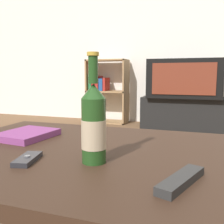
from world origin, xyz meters
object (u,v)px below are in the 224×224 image
(beer_bottle, at_px, (94,124))
(table_book, at_px, (27,135))
(television, at_px, (185,79))
(remote_control, at_px, (181,180))
(tv_stand, at_px, (183,113))
(bookshelf, at_px, (105,89))
(cell_phone, at_px, (28,159))

(beer_bottle, distance_m, table_book, 0.42)
(television, xyz_separation_m, remote_control, (0.17, -2.90, -0.19))
(table_book, bearing_deg, television, 86.76)
(tv_stand, xyz_separation_m, bookshelf, (-1.12, 0.09, 0.28))
(television, relative_size, cell_phone, 7.35)
(bookshelf, bearing_deg, cell_phone, -73.65)
(bookshelf, height_order, remote_control, bookshelf)
(bookshelf, relative_size, table_book, 3.98)
(television, bearing_deg, table_book, -99.27)
(beer_bottle, bearing_deg, bookshelf, 109.85)
(tv_stand, bearing_deg, bookshelf, 175.66)
(cell_phone, height_order, remote_control, remote_control)
(bookshelf, distance_m, cell_phone, 3.10)
(remote_control, bearing_deg, table_book, 176.49)
(television, xyz_separation_m, beer_bottle, (-0.07, -2.83, -0.09))
(tv_stand, distance_m, beer_bottle, 2.85)
(remote_control, xyz_separation_m, table_book, (-0.60, 0.26, 0.00))
(cell_phone, bearing_deg, remote_control, -16.29)
(tv_stand, xyz_separation_m, remote_control, (0.17, -2.91, 0.25))
(television, distance_m, cell_phone, 2.90)
(table_book, bearing_deg, bookshelf, 110.23)
(table_book, bearing_deg, beer_bottle, -21.06)
(television, height_order, beer_bottle, television)
(bookshelf, height_order, beer_bottle, bookshelf)
(bookshelf, bearing_deg, beer_bottle, -70.15)
(beer_bottle, bearing_deg, television, 88.59)
(beer_bottle, height_order, table_book, beer_bottle)
(remote_control, bearing_deg, television, 113.31)
(cell_phone, bearing_deg, beer_bottle, 3.46)
(tv_stand, bearing_deg, remote_control, -86.60)
(tv_stand, distance_m, bookshelf, 1.16)
(beer_bottle, relative_size, cell_phone, 2.51)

